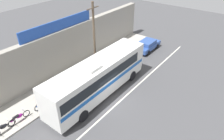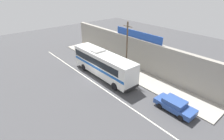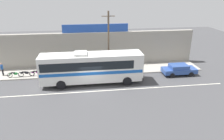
{
  "view_description": "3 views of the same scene",
  "coord_description": "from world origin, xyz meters",
  "px_view_note": "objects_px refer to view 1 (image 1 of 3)",
  "views": [
    {
      "loc": [
        -11.6,
        -9.04,
        12.54
      ],
      "look_at": [
        2.69,
        1.83,
        1.28
      ],
      "focal_mm": 33.08,
      "sensor_mm": 36.0,
      "label": 1
    },
    {
      "loc": [
        18.48,
        -12.35,
        12.37
      ],
      "look_at": [
        1.66,
        1.78,
        1.43
      ],
      "focal_mm": 28.14,
      "sensor_mm": 36.0,
      "label": 2
    },
    {
      "loc": [
        -0.59,
        -21.08,
        10.47
      ],
      "look_at": [
        2.52,
        1.7,
        1.39
      ],
      "focal_mm": 33.52,
      "sensor_mm": 36.0,
      "label": 3
    }
  ],
  "objects_px": {
    "motorcycle_green": "(3,128)",
    "parked_car": "(147,45)",
    "intercity_bus": "(98,76)",
    "motorcycle_purple": "(19,117)",
    "utility_pole": "(94,40)",
    "motorcycle_blue": "(43,103)"
  },
  "relations": [
    {
      "from": "intercity_bus",
      "to": "motorcycle_blue",
      "type": "relative_size",
      "value": 6.27
    },
    {
      "from": "motorcycle_blue",
      "to": "utility_pole",
      "type": "bearing_deg",
      "value": -1.85
    },
    {
      "from": "utility_pole",
      "to": "motorcycle_blue",
      "type": "relative_size",
      "value": 4.23
    },
    {
      "from": "motorcycle_purple",
      "to": "parked_car",
      "type": "bearing_deg",
      "value": -5.65
    },
    {
      "from": "motorcycle_purple",
      "to": "motorcycle_green",
      "type": "height_order",
      "value": "same"
    },
    {
      "from": "motorcycle_blue",
      "to": "parked_car",
      "type": "bearing_deg",
      "value": -5.9
    },
    {
      "from": "parked_car",
      "to": "motorcycle_green",
      "type": "height_order",
      "value": "parked_car"
    },
    {
      "from": "parked_car",
      "to": "motorcycle_green",
      "type": "distance_m",
      "value": 19.3
    },
    {
      "from": "motorcycle_green",
      "to": "motorcycle_blue",
      "type": "bearing_deg",
      "value": -1.58
    },
    {
      "from": "parked_car",
      "to": "motorcycle_purple",
      "type": "height_order",
      "value": "parked_car"
    },
    {
      "from": "utility_pole",
      "to": "motorcycle_blue",
      "type": "xyz_separation_m",
      "value": [
        -6.74,
        0.22,
        -3.62
      ]
    },
    {
      "from": "motorcycle_green",
      "to": "motorcycle_purple",
      "type": "bearing_deg",
      "value": 2.36
    },
    {
      "from": "parked_car",
      "to": "motorcycle_blue",
      "type": "bearing_deg",
      "value": 174.1
    },
    {
      "from": "utility_pole",
      "to": "motorcycle_purple",
      "type": "bearing_deg",
      "value": 177.63
    },
    {
      "from": "motorcycle_blue",
      "to": "motorcycle_green",
      "type": "xyz_separation_m",
      "value": [
        -3.58,
        0.1,
        0.0
      ]
    },
    {
      "from": "motorcycle_purple",
      "to": "motorcycle_green",
      "type": "xyz_separation_m",
      "value": [
        -1.35,
        -0.06,
        0.0
      ]
    },
    {
      "from": "utility_pole",
      "to": "motorcycle_purple",
      "type": "distance_m",
      "value": 9.69
    },
    {
      "from": "motorcycle_purple",
      "to": "motorcycle_blue",
      "type": "bearing_deg",
      "value": -3.95
    },
    {
      "from": "motorcycle_green",
      "to": "parked_car",
      "type": "bearing_deg",
      "value": -5.09
    },
    {
      "from": "parked_car",
      "to": "motorcycle_green",
      "type": "xyz_separation_m",
      "value": [
        -19.22,
        1.71,
        -0.17
      ]
    },
    {
      "from": "parked_car",
      "to": "motorcycle_purple",
      "type": "relative_size",
      "value": 2.25
    },
    {
      "from": "intercity_bus",
      "to": "motorcycle_purple",
      "type": "xyz_separation_m",
      "value": [
        -6.65,
        2.76,
        -1.5
      ]
    }
  ]
}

